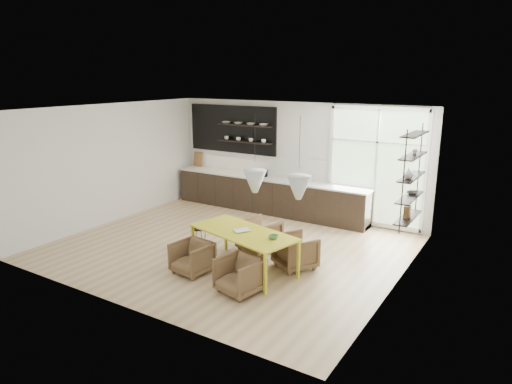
{
  "coord_description": "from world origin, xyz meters",
  "views": [
    {
      "loc": [
        5.29,
        -7.45,
        3.56
      ],
      "look_at": [
        0.29,
        0.6,
        1.12
      ],
      "focal_mm": 32.0,
      "sensor_mm": 36.0,
      "label": 1
    }
  ],
  "objects_px": {
    "armchair_back_left": "(260,235)",
    "armchair_front_right": "(240,275)",
    "wire_stool": "(199,235)",
    "armchair_front_left": "(192,258)",
    "armchair_back_right": "(296,251)",
    "dining_table": "(243,234)"
  },
  "relations": [
    {
      "from": "armchair_back_left",
      "to": "armchair_front_right",
      "type": "height_order",
      "value": "armchair_back_left"
    },
    {
      "from": "wire_stool",
      "to": "armchair_front_right",
      "type": "bearing_deg",
      "value": -34.3
    },
    {
      "from": "dining_table",
      "to": "armchair_front_right",
      "type": "bearing_deg",
      "value": -46.46
    },
    {
      "from": "armchair_front_right",
      "to": "wire_stool",
      "type": "bearing_deg",
      "value": 158.45
    },
    {
      "from": "armchair_back_left",
      "to": "armchair_back_right",
      "type": "distance_m",
      "value": 1.09
    },
    {
      "from": "dining_table",
      "to": "wire_stool",
      "type": "height_order",
      "value": "dining_table"
    },
    {
      "from": "dining_table",
      "to": "armchair_back_right",
      "type": "bearing_deg",
      "value": 51.7
    },
    {
      "from": "armchair_back_left",
      "to": "armchair_front_left",
      "type": "relative_size",
      "value": 1.13
    },
    {
      "from": "armchair_front_left",
      "to": "armchair_back_right",
      "type": "bearing_deg",
      "value": 46.39
    },
    {
      "from": "dining_table",
      "to": "wire_stool",
      "type": "relative_size",
      "value": 5.5
    },
    {
      "from": "dining_table",
      "to": "armchair_back_left",
      "type": "xyz_separation_m",
      "value": [
        -0.24,
        0.98,
        -0.37
      ]
    },
    {
      "from": "dining_table",
      "to": "armchair_front_left",
      "type": "xyz_separation_m",
      "value": [
        -0.72,
        -0.61,
        -0.41
      ]
    },
    {
      "from": "armchair_front_right",
      "to": "armchair_back_right",
      "type": "bearing_deg",
      "value": 89.81
    },
    {
      "from": "armchair_back_left",
      "to": "wire_stool",
      "type": "distance_m",
      "value": 1.31
    },
    {
      "from": "armchair_back_left",
      "to": "armchair_front_left",
      "type": "bearing_deg",
      "value": 88.94
    },
    {
      "from": "armchair_front_right",
      "to": "wire_stool",
      "type": "xyz_separation_m",
      "value": [
        -1.92,
        1.31,
        -0.05
      ]
    },
    {
      "from": "armchair_front_right",
      "to": "wire_stool",
      "type": "relative_size",
      "value": 1.67
    },
    {
      "from": "armchair_back_right",
      "to": "armchair_front_left",
      "type": "relative_size",
      "value": 1.08
    },
    {
      "from": "armchair_front_right",
      "to": "armchair_back_left",
      "type": "bearing_deg",
      "value": 124.15
    },
    {
      "from": "armchair_back_left",
      "to": "armchair_front_right",
      "type": "xyz_separation_m",
      "value": [
        0.7,
        -1.79,
        -0.03
      ]
    },
    {
      "from": "armchair_back_right",
      "to": "armchair_front_left",
      "type": "distance_m",
      "value": 1.94
    },
    {
      "from": "armchair_front_right",
      "to": "wire_stool",
      "type": "height_order",
      "value": "armchair_front_right"
    }
  ]
}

